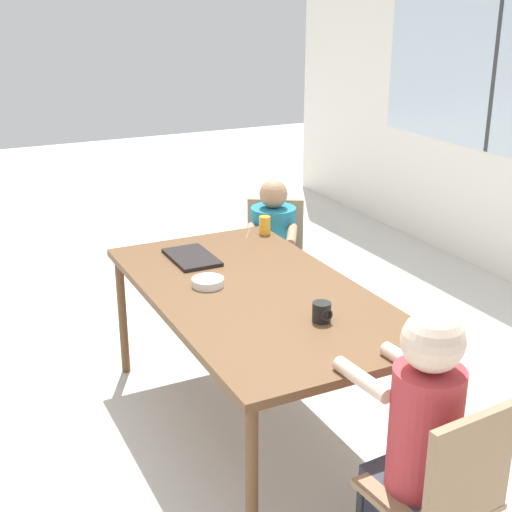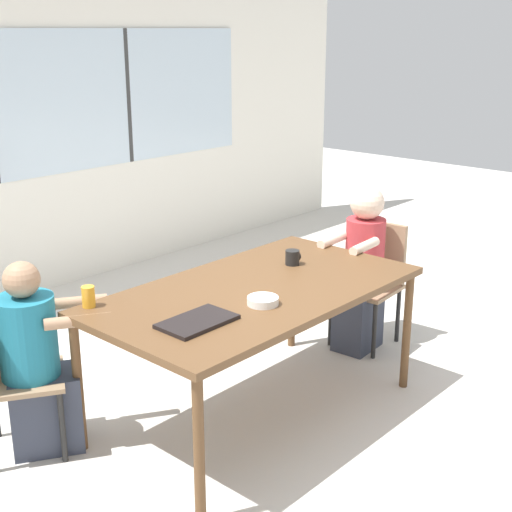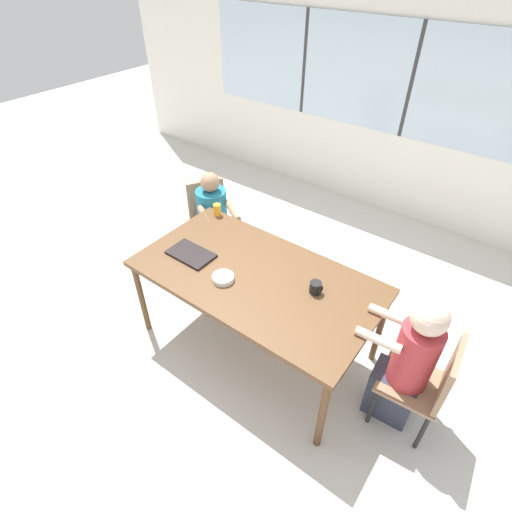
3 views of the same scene
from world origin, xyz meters
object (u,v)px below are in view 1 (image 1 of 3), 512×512
bowl_white_shallow (208,282)px  juice_glass (265,225)px  person_man_blue_shirt (417,455)px  chair_for_man_blue_shirt (447,488)px  coffee_mug (322,312)px  chair_for_woman_green_shirt (274,252)px  person_woman_green_shirt (272,265)px

bowl_white_shallow → juice_glass: bearing=134.0°
person_man_blue_shirt → bowl_white_shallow: person_man_blue_shirt is taller
chair_for_man_blue_shirt → juice_glass: size_ratio=7.78×
coffee_mug → chair_for_woman_green_shirt: bearing=159.3°
coffee_mug → juice_glass: juice_glass is taller
chair_for_woman_green_shirt → person_woman_green_shirt: (0.14, -0.09, -0.03)m
chair_for_woman_green_shirt → juice_glass: 0.55m
person_woman_green_shirt → person_man_blue_shirt: bearing=108.1°
chair_for_man_blue_shirt → coffee_mug: coffee_mug is taller
chair_for_woman_green_shirt → juice_glass: juice_glass is taller
chair_for_man_blue_shirt → bowl_white_shallow: (-1.48, -0.29, 0.30)m
juice_glass → bowl_white_shallow: bearing=-46.0°
coffee_mug → juice_glass: 1.25m
juice_glass → chair_for_woman_green_shirt: bearing=144.4°
juice_glass → bowl_white_shallow: juice_glass is taller
coffee_mug → bowl_white_shallow: (-0.60, -0.30, -0.02)m
chair_for_woman_green_shirt → chair_for_man_blue_shirt: size_ratio=1.00×
chair_for_man_blue_shirt → chair_for_woman_green_shirt: bearing=72.0°
chair_for_woman_green_shirt → person_woman_green_shirt: size_ratio=0.82×
bowl_white_shallow → coffee_mug: bearing=26.2°
chair_for_man_blue_shirt → bowl_white_shallow: bearing=96.7°
chair_for_woman_green_shirt → bowl_white_shallow: size_ratio=5.24×
chair_for_woman_green_shirt → chair_for_man_blue_shirt: (2.45, -0.60, 0.00)m
person_woman_green_shirt → coffee_mug: (1.43, -0.50, 0.35)m
person_man_blue_shirt → juice_glass: (-1.93, 0.35, 0.29)m
coffee_mug → person_woman_green_shirt: bearing=160.6°
chair_for_woman_green_shirt → person_woman_green_shirt: 0.17m
chair_for_man_blue_shirt → person_man_blue_shirt: person_man_blue_shirt is taller
juice_glass → bowl_white_shallow: 0.88m
person_woman_green_shirt → bowl_white_shallow: bearing=77.8°
person_man_blue_shirt → person_woman_green_shirt: bearing=72.0°
chair_for_man_blue_shirt → juice_glass: bearing=76.4°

